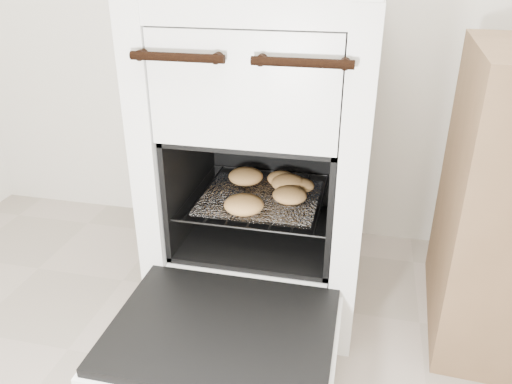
% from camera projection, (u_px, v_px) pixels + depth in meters
% --- Properties ---
extents(stove, '(0.62, 0.69, 0.94)m').
position_uv_depth(stove, '(267.00, 157.00, 1.55)').
color(stove, white).
rests_on(stove, ground).
extents(oven_door, '(0.55, 0.43, 0.04)m').
position_uv_depth(oven_door, '(222.00, 332.00, 1.21)').
color(oven_door, black).
rests_on(oven_door, stove).
extents(oven_rack, '(0.45, 0.43, 0.01)m').
position_uv_depth(oven_rack, '(262.00, 197.00, 1.54)').
color(oven_rack, black).
rests_on(oven_rack, stove).
extents(foil_sheet, '(0.35, 0.31, 0.01)m').
position_uv_depth(foil_sheet, '(260.00, 198.00, 1.52)').
color(foil_sheet, silver).
rests_on(foil_sheet, oven_rack).
extents(baked_rolls, '(0.31, 0.35, 0.05)m').
position_uv_depth(baked_rolls, '(270.00, 187.00, 1.52)').
color(baked_rolls, tan).
rests_on(baked_rolls, foil_sheet).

